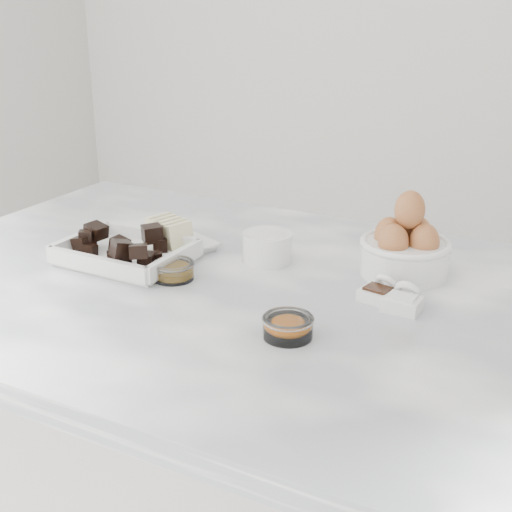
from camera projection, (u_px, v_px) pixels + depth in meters
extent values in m
cube|color=white|center=(236.00, 294.00, 1.15)|extent=(1.20, 0.80, 0.04)
cube|color=white|center=(126.00, 258.00, 1.23)|extent=(0.21, 0.16, 0.01)
cube|color=white|center=(169.00, 246.00, 1.29)|extent=(0.16, 0.16, 0.01)
cube|color=white|center=(169.00, 243.00, 1.29)|extent=(0.18, 0.18, 0.00)
cylinder|color=white|center=(267.00, 247.00, 1.23)|extent=(0.09, 0.09, 0.05)
cylinder|color=white|center=(267.00, 236.00, 1.22)|extent=(0.07, 0.07, 0.01)
cylinder|color=white|center=(405.00, 258.00, 1.17)|extent=(0.14, 0.14, 0.06)
torus|color=white|center=(406.00, 243.00, 1.16)|extent=(0.15, 0.15, 0.01)
ellipsoid|color=#AF6838|center=(425.00, 241.00, 1.15)|extent=(0.05, 0.05, 0.06)
ellipsoid|color=#AF6838|center=(388.00, 237.00, 1.17)|extent=(0.05, 0.05, 0.06)
ellipsoid|color=#AF6838|center=(413.00, 234.00, 1.18)|extent=(0.05, 0.05, 0.06)
ellipsoid|color=#AF6838|center=(397.00, 244.00, 1.14)|extent=(0.05, 0.05, 0.06)
ellipsoid|color=#AF6838|center=(410.00, 210.00, 1.14)|extent=(0.05, 0.05, 0.06)
cylinder|color=white|center=(174.00, 271.00, 1.16)|extent=(0.07, 0.07, 0.03)
torus|color=white|center=(173.00, 264.00, 1.15)|extent=(0.07, 0.07, 0.01)
cylinder|color=#C7830E|center=(174.00, 274.00, 1.16)|extent=(0.05, 0.05, 0.01)
cylinder|color=white|center=(288.00, 328.00, 0.96)|extent=(0.07, 0.07, 0.03)
torus|color=white|center=(288.00, 319.00, 0.96)|extent=(0.07, 0.07, 0.01)
ellipsoid|color=orange|center=(288.00, 327.00, 0.96)|extent=(0.05, 0.05, 0.02)
cube|color=white|center=(377.00, 295.00, 1.08)|extent=(0.06, 0.05, 0.02)
cube|color=black|center=(378.00, 288.00, 1.07)|extent=(0.04, 0.04, 0.00)
torus|color=white|center=(386.00, 283.00, 1.09)|extent=(0.04, 0.04, 0.04)
cube|color=white|center=(402.00, 304.00, 1.05)|extent=(0.05, 0.04, 0.02)
cube|color=white|center=(402.00, 297.00, 1.04)|extent=(0.04, 0.03, 0.00)
torus|color=white|center=(408.00, 290.00, 1.06)|extent=(0.04, 0.03, 0.04)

